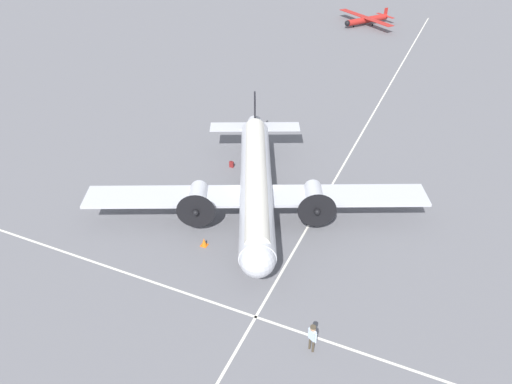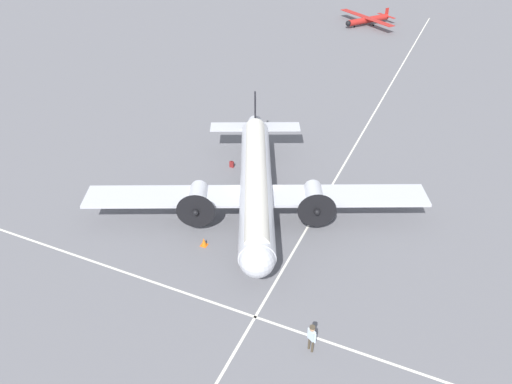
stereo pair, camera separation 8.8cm
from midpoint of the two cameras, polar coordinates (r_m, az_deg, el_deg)
ground_plane at (r=37.49m, az=0.07°, el=-1.90°), size 300.00×300.00×0.00m
apron_line_eastwest at (r=30.98m, az=-7.43°, el=-11.57°), size 120.00×0.16×0.01m
apron_line_northsouth at (r=36.30m, az=6.28°, el=-3.50°), size 0.16×120.00×0.01m
airliner_main at (r=35.85m, az=0.07°, el=0.84°), size 23.13×18.82×5.31m
crew_foreground at (r=27.32m, az=6.48°, el=-15.99°), size 0.56×0.41×1.84m
suitcase_near_door at (r=42.42m, az=-2.74°, el=3.17°), size 0.36×0.19×0.58m
light_aircraft_distant at (r=83.78m, az=12.60°, el=18.66°), size 9.92×8.47×2.16m
traffic_cone at (r=34.12m, az=-5.90°, el=-5.71°), size 0.46×0.46×0.60m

